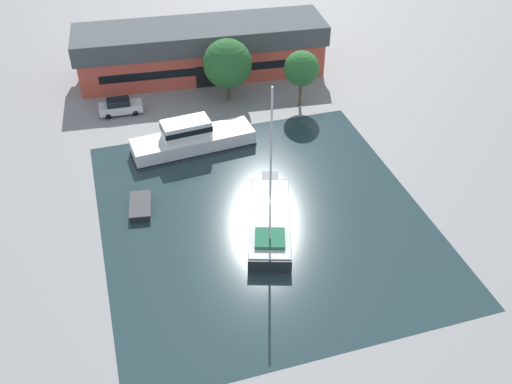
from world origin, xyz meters
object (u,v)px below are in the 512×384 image
quay_tree_near_building (227,64)px  warehouse_building (202,49)px  sailboat_moored (270,220)px  small_dinghy (140,206)px  parked_car (120,106)px  motor_cruiser (191,139)px  quay_tree_by_water (302,69)px

quay_tree_near_building → warehouse_building: bearing=100.6°
sailboat_moored → small_dinghy: 10.98m
warehouse_building → quay_tree_near_building: quay_tree_near_building is taller
sailboat_moored → quay_tree_near_building: bearing=102.2°
parked_car → motor_cruiser: size_ratio=0.38×
warehouse_building → quay_tree_near_building: size_ratio=4.22×
warehouse_building → sailboat_moored: sailboat_moored is taller
motor_cruiser → parked_car: bearing=28.7°
quay_tree_by_water → sailboat_moored: bearing=-117.0°
sailboat_moored → parked_car: bearing=131.7°
warehouse_building → sailboat_moored: bearing=-86.7°
warehouse_building → motor_cruiser: warehouse_building is taller
sailboat_moored → small_dinghy: sailboat_moored is taller
quay_tree_by_water → sailboat_moored: (-9.08, -17.82, -3.60)m
quay_tree_by_water → sailboat_moored: sailboat_moored is taller
warehouse_building → quay_tree_near_building: (1.32, -7.03, 1.26)m
warehouse_building → parked_car: warehouse_building is taller
quay_tree_near_building → sailboat_moored: bearing=-95.5°
sailboat_moored → small_dinghy: (-9.69, 5.16, -0.36)m
quay_tree_by_water → small_dinghy: size_ratio=1.64×
parked_car → motor_cruiser: motor_cruiser is taller
parked_car → motor_cruiser: (5.81, -8.72, 0.30)m
quay_tree_by_water → parked_car: (-18.63, 3.69, -3.44)m
quay_tree_near_building → parked_car: 12.09m
quay_tree_near_building → parked_car: bearing=178.4°
warehouse_building → parked_car: 12.46m
parked_car → small_dinghy: bearing=1.6°
warehouse_building → quay_tree_by_water: size_ratio=4.72×
warehouse_building → quay_tree_by_water: quay_tree_by_water is taller
small_dinghy → parked_car: bearing=98.1°
quay_tree_near_building → motor_cruiser: size_ratio=0.57×
warehouse_building → small_dinghy: warehouse_building is taller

